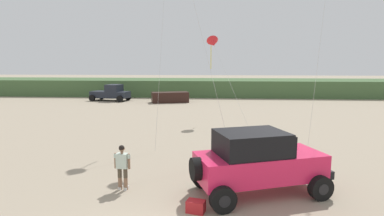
{
  "coord_description": "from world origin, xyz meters",
  "views": [
    {
      "loc": [
        1.94,
        -6.98,
        4.6
      ],
      "look_at": [
        1.06,
        4.85,
        2.89
      ],
      "focal_mm": 29.66,
      "sensor_mm": 36.0,
      "label": 1
    }
  ],
  "objects_px": {
    "cooler_box": "(196,206)",
    "distant_pickup": "(111,93)",
    "jeep": "(258,161)",
    "distant_sedan": "(170,97)",
    "person_watching": "(122,165)",
    "kite_black_sled": "(213,43)"
  },
  "relations": [
    {
      "from": "cooler_box",
      "to": "distant_pickup",
      "type": "height_order",
      "value": "distant_pickup"
    },
    {
      "from": "jeep",
      "to": "distant_sedan",
      "type": "height_order",
      "value": "jeep"
    },
    {
      "from": "person_watching",
      "to": "cooler_box",
      "type": "relative_size",
      "value": 2.98
    },
    {
      "from": "distant_sedan",
      "to": "kite_black_sled",
      "type": "distance_m",
      "value": 13.74
    },
    {
      "from": "jeep",
      "to": "distant_sedan",
      "type": "xyz_separation_m",
      "value": [
        -6.79,
        25.58,
        -0.6
      ]
    },
    {
      "from": "jeep",
      "to": "kite_black_sled",
      "type": "relative_size",
      "value": 0.76
    },
    {
      "from": "kite_black_sled",
      "to": "distant_pickup",
      "type": "bearing_deg",
      "value": 134.54
    },
    {
      "from": "jeep",
      "to": "kite_black_sled",
      "type": "distance_m",
      "value": 14.96
    },
    {
      "from": "person_watching",
      "to": "distant_pickup",
      "type": "bearing_deg",
      "value": 109.26
    },
    {
      "from": "cooler_box",
      "to": "distant_sedan",
      "type": "xyz_separation_m",
      "value": [
        -4.72,
        27.15,
        0.41
      ]
    },
    {
      "from": "distant_sedan",
      "to": "cooler_box",
      "type": "bearing_deg",
      "value": -96.77
    },
    {
      "from": "person_watching",
      "to": "kite_black_sled",
      "type": "xyz_separation_m",
      "value": [
        3.1,
        14.03,
        5.14
      ]
    },
    {
      "from": "cooler_box",
      "to": "distant_sedan",
      "type": "height_order",
      "value": "distant_sedan"
    },
    {
      "from": "jeep",
      "to": "distant_pickup",
      "type": "height_order",
      "value": "jeep"
    },
    {
      "from": "person_watching",
      "to": "cooler_box",
      "type": "bearing_deg",
      "value": -29.66
    },
    {
      "from": "cooler_box",
      "to": "kite_black_sled",
      "type": "relative_size",
      "value": 0.08
    },
    {
      "from": "person_watching",
      "to": "distant_sedan",
      "type": "height_order",
      "value": "person_watching"
    },
    {
      "from": "kite_black_sled",
      "to": "cooler_box",
      "type": "bearing_deg",
      "value": -91.25
    },
    {
      "from": "jeep",
      "to": "distant_pickup",
      "type": "xyz_separation_m",
      "value": [
        -14.15,
        26.65,
        -0.26
      ]
    },
    {
      "from": "jeep",
      "to": "kite_black_sled",
      "type": "height_order",
      "value": "kite_black_sled"
    },
    {
      "from": "person_watching",
      "to": "cooler_box",
      "type": "distance_m",
      "value": 3.27
    },
    {
      "from": "distant_pickup",
      "to": "kite_black_sled",
      "type": "xyz_separation_m",
      "value": [
        12.42,
        -12.62,
        5.14
      ]
    }
  ]
}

